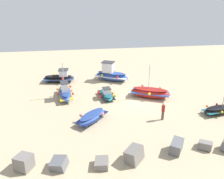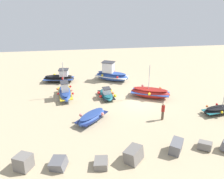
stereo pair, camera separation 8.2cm
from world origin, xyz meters
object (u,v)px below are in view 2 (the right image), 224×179
at_px(person_walking, 163,110).
at_px(fishing_boat_4, 65,92).
at_px(fishing_boat_5, 92,117).
at_px(fishing_boat_6, 219,110).
at_px(fishing_boat_2, 106,94).
at_px(fishing_boat_0, 150,93).
at_px(fishing_boat_3, 59,78).
at_px(fishing_boat_1, 111,74).

bearing_deg(person_walking, fishing_boat_4, 24.63).
xyz_separation_m(fishing_boat_5, fishing_boat_6, (-12.46, 0.19, -0.05)).
bearing_deg(fishing_boat_5, fishing_boat_4, -112.81).
height_order(fishing_boat_4, fishing_boat_5, fishing_boat_4).
xyz_separation_m(fishing_boat_5, person_walking, (-6.58, 0.59, 0.53)).
distance_m(fishing_boat_2, fishing_boat_6, 11.75).
bearing_deg(fishing_boat_0, fishing_boat_2, -164.24).
bearing_deg(fishing_boat_0, fishing_boat_3, 171.92).
bearing_deg(fishing_boat_0, fishing_boat_4, -164.56).
bearing_deg(fishing_boat_1, fishing_boat_3, 23.96).
relative_size(fishing_boat_1, fishing_boat_4, 1.11).
bearing_deg(fishing_boat_5, fishing_boat_1, -155.10).
distance_m(fishing_boat_3, fishing_boat_5, 11.29).
height_order(fishing_boat_3, fishing_boat_5, fishing_boat_3).
relative_size(fishing_boat_0, fishing_boat_5, 1.34).
distance_m(fishing_boat_4, person_walking, 11.17).
bearing_deg(fishing_boat_4, fishing_boat_1, 120.77).
relative_size(fishing_boat_2, fishing_boat_5, 0.93).
xyz_separation_m(fishing_boat_2, fishing_boat_6, (-10.53, 5.23, 0.02)).
distance_m(fishing_boat_1, fishing_boat_5, 10.85).
bearing_deg(person_walking, fishing_boat_0, -33.91).
bearing_deg(fishing_boat_1, fishing_boat_6, 158.20).
bearing_deg(fishing_boat_3, fishing_boat_0, -25.28).
bearing_deg(fishing_boat_1, person_walking, 134.08).
distance_m(fishing_boat_5, fishing_boat_6, 12.46).
bearing_deg(fishing_boat_1, fishing_boat_5, 99.71).
relative_size(fishing_boat_1, fishing_boat_2, 1.43).
height_order(fishing_boat_2, fishing_boat_3, fishing_boat_3).
height_order(fishing_boat_4, fishing_boat_6, fishing_boat_4).
bearing_deg(person_walking, fishing_boat_2, 8.38).
distance_m(fishing_boat_3, person_walking, 15.20).
distance_m(fishing_boat_6, person_walking, 5.92).
xyz_separation_m(fishing_boat_0, fishing_boat_2, (4.88, -0.63, -0.21)).
bearing_deg(fishing_boat_6, fishing_boat_1, -59.09).
relative_size(fishing_boat_2, fishing_boat_4, 0.77).
height_order(fishing_boat_0, fishing_boat_3, fishing_boat_0).
bearing_deg(fishing_boat_3, fishing_boat_1, 2.94).
bearing_deg(person_walking, fishing_boat_6, -117.35).
height_order(fishing_boat_1, fishing_boat_3, fishing_boat_1).
xyz_separation_m(fishing_boat_0, fishing_boat_4, (9.48, -1.28, 0.03)).
relative_size(fishing_boat_1, person_walking, 2.72).
bearing_deg(fishing_boat_5, fishing_boat_6, 131.26).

